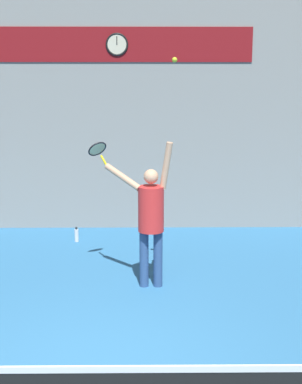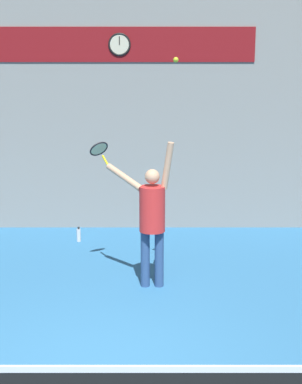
# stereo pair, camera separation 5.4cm
# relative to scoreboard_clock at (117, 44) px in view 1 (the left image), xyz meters

# --- Properties ---
(ground_plane) EXTENTS (18.00, 18.00, 0.00)m
(ground_plane) POSITION_rel_scoreboard_clock_xyz_m (-0.01, -5.58, -3.57)
(ground_plane) COLOR teal
(back_wall) EXTENTS (18.00, 0.10, 5.00)m
(back_wall) POSITION_rel_scoreboard_clock_xyz_m (-0.01, 0.08, -1.07)
(back_wall) COLOR gray
(back_wall) RESTS_ON ground_plane
(sponsor_banner) EXTENTS (5.12, 0.02, 0.64)m
(sponsor_banner) POSITION_rel_scoreboard_clock_xyz_m (-0.01, 0.02, -0.00)
(sponsor_banner) COLOR maroon
(scoreboard_clock) EXTENTS (0.43, 0.04, 0.43)m
(scoreboard_clock) POSITION_rel_scoreboard_clock_xyz_m (0.00, 0.00, 0.00)
(scoreboard_clock) COLOR beige
(tennis_player) EXTENTS (0.99, 0.61, 2.10)m
(tennis_player) POSITION_rel_scoreboard_clock_xyz_m (0.60, -3.09, -2.51)
(tennis_player) COLOR #2D4C7F
(tennis_player) RESTS_ON ground_plane
(tennis_racket) EXTENTS (0.36, 0.39, 0.35)m
(tennis_racket) POSITION_rel_scoreboard_clock_xyz_m (-0.17, -2.52, -1.67)
(tennis_racket) COLOR yellow
(tennis_ball) EXTENTS (0.07, 0.07, 0.07)m
(tennis_ball) POSITION_rel_scoreboard_clock_xyz_m (0.92, -3.18, -0.39)
(tennis_ball) COLOR #CCDB2D
(water_bottle) EXTENTS (0.07, 0.07, 0.27)m
(water_bottle) POSITION_rel_scoreboard_clock_xyz_m (-0.74, -0.92, -3.45)
(water_bottle) COLOR silver
(water_bottle) RESTS_ON ground_plane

